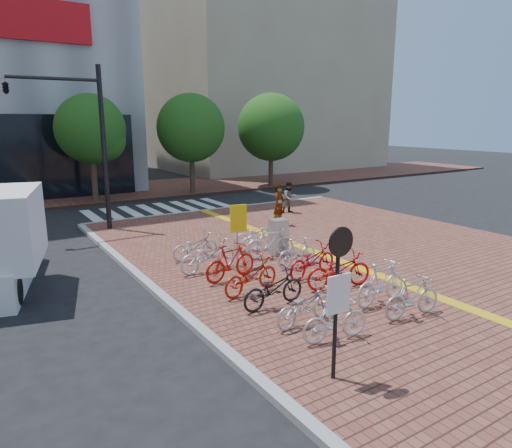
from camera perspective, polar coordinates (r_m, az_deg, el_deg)
ground at (r=12.85m, az=8.92°, el=-8.58°), size 120.00×120.00×0.00m
kerb_north at (r=24.07m, az=-4.59°, el=1.82°), size 14.00×0.25×0.15m
far_sidewalk at (r=31.31m, az=-17.29°, el=3.83°), size 70.00×8.00×0.15m
building_beige at (r=48.67m, az=0.03°, el=17.95°), size 20.00×18.00×18.00m
crosswalk at (r=24.88m, az=-11.85°, el=1.78°), size 7.50×4.00×0.01m
street_trees at (r=29.42m, az=-6.22°, el=11.67°), size 16.20×4.60×6.35m
bike_0 at (r=9.81m, az=9.90°, el=-11.70°), size 1.60×0.69×0.93m
bike_1 at (r=10.48m, az=6.10°, el=-10.09°), size 1.72×0.76×0.88m
bike_2 at (r=11.32m, az=2.20°, el=-8.06°), size 1.83×0.73×0.94m
bike_3 at (r=12.18m, az=-0.64°, el=-6.47°), size 1.91×0.97×0.96m
bike_4 at (r=13.18m, az=-3.19°, el=-4.74°), size 1.83×0.80×1.07m
bike_5 at (r=13.95m, az=-6.02°, el=-3.91°), size 1.97×0.83×1.01m
bike_6 at (r=15.26m, az=-7.61°, el=-2.74°), size 1.72×0.73×0.88m
bike_7 at (r=11.33m, az=18.97°, el=-8.64°), size 1.68×0.62×0.99m
bike_8 at (r=11.89m, az=15.40°, el=-7.09°), size 1.87×0.68×1.10m
bike_9 at (r=12.74m, az=10.33°, el=-5.67°), size 2.04×1.04×1.02m
bike_10 at (r=13.54m, az=7.05°, el=-4.54°), size 1.93×0.92×0.98m
bike_11 at (r=14.42m, az=5.18°, el=-3.49°), size 1.59×0.57×0.93m
bike_12 at (r=15.25m, az=1.76°, el=-2.30°), size 1.81×0.74×1.06m
bike_13 at (r=16.20m, az=0.31°, el=-1.43°), size 2.03×0.91×1.03m
pedestrian_a at (r=19.98m, az=2.89°, el=2.41°), size 0.78×0.68×1.80m
pedestrian_b at (r=22.75m, az=4.20°, el=3.32°), size 0.80×0.65×1.52m
utility_box at (r=15.61m, az=2.84°, el=-1.62°), size 0.57×0.42×1.23m
yellow_sign at (r=14.13m, az=-2.27°, el=-0.00°), size 0.54×0.17×1.98m
notice_sign at (r=7.95m, az=10.24°, el=-7.57°), size 0.52×0.11×2.80m
traffic_light_pole at (r=19.67m, az=-23.17°, el=12.12°), size 3.58×1.38×6.67m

